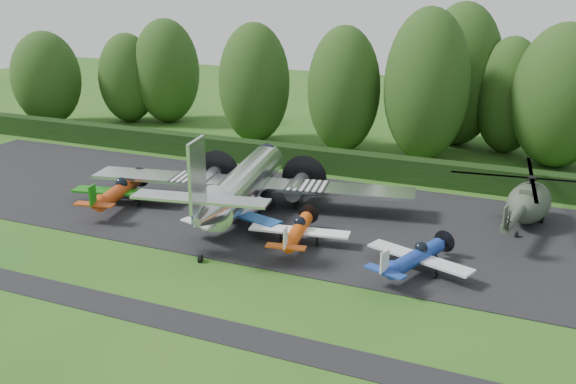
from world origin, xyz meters
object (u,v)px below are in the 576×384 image
at_px(light_plane_red, 118,192).
at_px(light_plane_white, 234,213).
at_px(light_plane_orange, 298,231).
at_px(light_plane_blue, 415,257).
at_px(helicopter, 529,199).
at_px(transport_plane, 242,183).

height_order(light_plane_red, light_plane_white, light_plane_red).
xyz_separation_m(light_plane_orange, light_plane_blue, (7.64, -1.02, 0.01)).
bearing_deg(light_plane_orange, helicopter, 46.41).
xyz_separation_m(transport_plane, helicopter, (18.94, 5.52, -0.32)).
distance_m(light_plane_red, light_plane_orange, 14.90).
height_order(light_plane_blue, helicopter, helicopter).
relative_size(transport_plane, helicopter, 1.94).
bearing_deg(light_plane_blue, transport_plane, 140.38).
bearing_deg(light_plane_red, light_plane_white, 9.97).
bearing_deg(helicopter, transport_plane, -172.29).
relative_size(transport_plane, light_plane_orange, 3.59).
distance_m(transport_plane, helicopter, 19.73).
relative_size(light_plane_white, light_plane_blue, 1.06).
distance_m(transport_plane, light_plane_white, 3.31).
xyz_separation_m(light_plane_white, helicopter, (18.04, 8.53, 0.74)).
bearing_deg(light_plane_white, helicopter, 9.07).
distance_m(light_plane_white, light_plane_blue, 12.97).
bearing_deg(light_plane_red, transport_plane, 28.86).
bearing_deg(light_plane_red, helicopter, 28.23).
distance_m(light_plane_blue, helicopter, 11.95).
relative_size(light_plane_white, light_plane_orange, 1.07).
height_order(transport_plane, light_plane_white, transport_plane).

